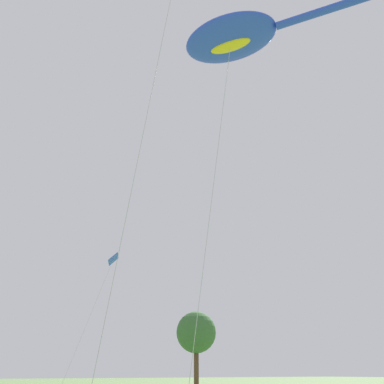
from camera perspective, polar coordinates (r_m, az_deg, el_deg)
big_show_kite at (r=24.84m, az=6.54°, el=21.44°), size 10.01×12.06×20.38m
small_kite_box_yellow at (r=31.69m, az=-11.59°, el=-10.09°), size 3.46×1.43×10.42m
tree_pine_center at (r=55.98m, az=0.61°, el=-19.74°), size 5.32×5.32×9.46m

